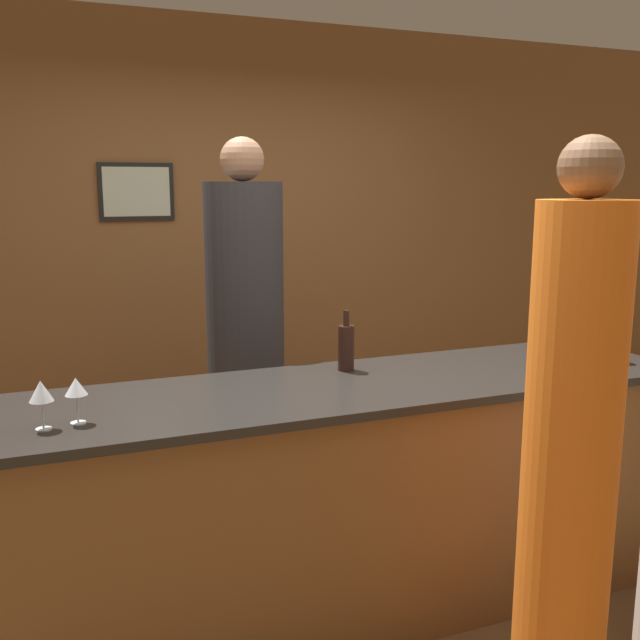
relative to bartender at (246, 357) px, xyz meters
The scene contains 10 objects.
ground_plane 1.27m from the bartender, 77.65° to the right, with size 14.00×14.00×0.00m, color brown.
back_wall 1.20m from the bartender, 80.58° to the left, with size 8.00×0.08×2.80m.
bar_counter 0.96m from the bartender, 77.65° to the right, with size 2.96×0.72×1.00m.
bartender is the anchor object (origin of this frame).
guest_1 1.75m from the bartender, 68.60° to the right, with size 0.31×0.31×1.94m.
wine_bottle_0 0.71m from the bartender, 66.96° to the right, with size 0.07×0.07×0.26m.
wine_glass_0 1.57m from the bartender, 47.80° to the right, with size 0.08×0.08×0.15m.
wine_glass_1 1.38m from the bartender, 134.64° to the right, with size 0.08×0.08×0.17m.
wine_glass_2 1.29m from the bartender, 131.87° to the right, with size 0.07×0.07×0.16m.
wine_glass_3 1.77m from the bartender, 33.42° to the right, with size 0.07×0.07×0.17m.
Camera 1 is at (-1.12, -2.54, 1.79)m, focal length 40.00 mm.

